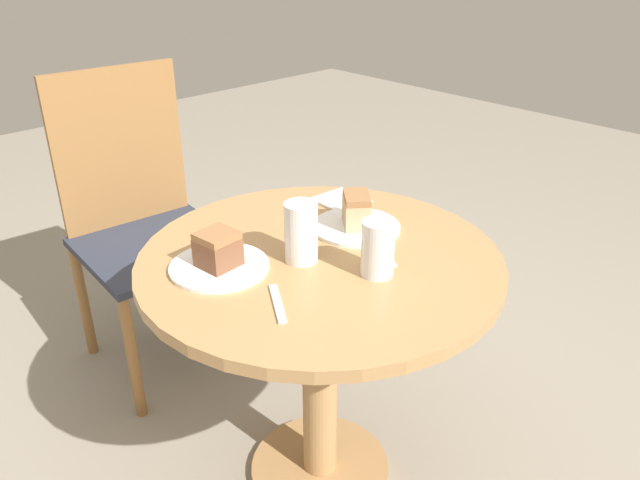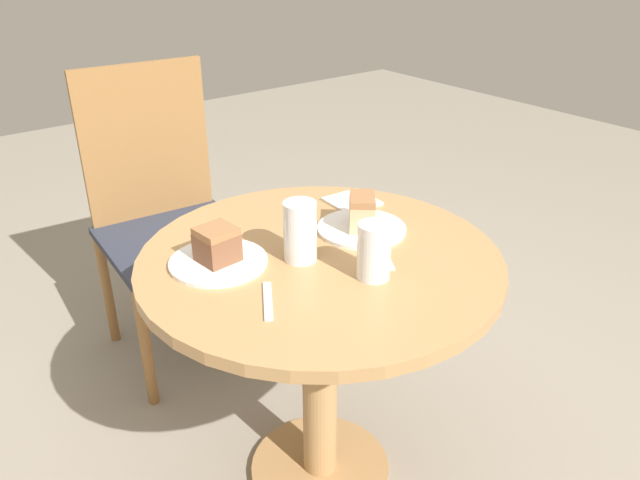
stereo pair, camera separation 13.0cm
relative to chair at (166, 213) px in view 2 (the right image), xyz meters
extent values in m
plane|color=gray|center=(0.02, -0.85, -0.53)|extent=(8.00, 8.00, 0.00)
cylinder|color=tan|center=(0.02, -0.85, -0.51)|extent=(0.40, 0.40, 0.03)
cylinder|color=tan|center=(0.02, -0.85, -0.17)|extent=(0.09, 0.09, 0.66)
cylinder|color=tan|center=(0.02, -0.85, 0.18)|extent=(0.88, 0.88, 0.03)
cylinder|color=olive|center=(-0.24, -0.28, -0.30)|extent=(0.04, 0.04, 0.45)
cylinder|color=olive|center=(0.19, -0.31, -0.30)|extent=(0.04, 0.04, 0.45)
cylinder|color=olive|center=(-0.20, 0.14, -0.30)|extent=(0.04, 0.04, 0.45)
cylinder|color=olive|center=(0.23, 0.11, -0.30)|extent=(0.04, 0.04, 0.45)
cube|color=#2D3342|center=(-0.01, -0.09, -0.07)|extent=(0.51, 0.51, 0.03)
cube|color=olive|center=(0.01, 0.14, 0.22)|extent=(0.45, 0.06, 0.54)
cylinder|color=white|center=(0.18, -0.81, 0.20)|extent=(0.23, 0.23, 0.01)
cylinder|color=white|center=(-0.20, -0.74, 0.20)|extent=(0.23, 0.23, 0.01)
cube|color=tan|center=(0.18, -0.81, 0.24)|extent=(0.11, 0.12, 0.07)
cube|color=#9E6B42|center=(0.18, -0.81, 0.28)|extent=(0.11, 0.12, 0.02)
cube|color=brown|center=(-0.20, -0.74, 0.23)|extent=(0.09, 0.09, 0.07)
cube|color=#9E6B42|center=(-0.20, -0.74, 0.28)|extent=(0.09, 0.09, 0.02)
cylinder|color=beige|center=(0.05, -1.01, 0.24)|extent=(0.07, 0.07, 0.09)
cylinder|color=white|center=(0.05, -1.01, 0.26)|extent=(0.08, 0.08, 0.13)
cylinder|color=silver|center=(-0.03, -0.84, 0.25)|extent=(0.07, 0.07, 0.11)
cylinder|color=white|center=(-0.03, -0.84, 0.26)|extent=(0.08, 0.08, 0.15)
cube|color=silver|center=(0.28, -0.66, 0.20)|extent=(0.14, 0.14, 0.01)
cube|color=silver|center=(0.14, -0.94, 0.19)|extent=(0.10, 0.15, 0.00)
cube|color=silver|center=(-0.20, -0.95, 0.19)|extent=(0.09, 0.13, 0.00)
camera|label=1|loc=(-0.89, -1.80, 0.90)|focal=35.00mm
camera|label=2|loc=(-0.80, -1.89, 0.90)|focal=35.00mm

